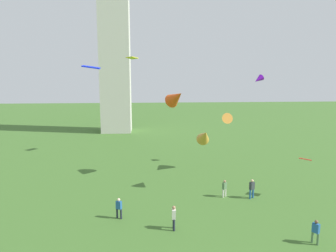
# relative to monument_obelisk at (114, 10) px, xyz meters

# --- Properties ---
(monument_obelisk) EXTENTS (5.71, 5.71, 46.76)m
(monument_obelisk) POSITION_rel_monument_obelisk_xyz_m (0.00, 0.00, 0.00)
(monument_obelisk) COLOR beige
(monument_obelisk) RESTS_ON ground_plane
(person_0) EXTENTS (0.53, 0.46, 1.76)m
(person_0) POSITION_rel_monument_obelisk_xyz_m (15.06, -35.33, -22.38)
(person_0) COLOR #235693
(person_0) RESTS_ON ground_plane
(person_1) EXTENTS (0.29, 0.55, 1.77)m
(person_1) POSITION_rel_monument_obelisk_xyz_m (7.57, -40.30, -22.38)
(person_1) COLOR #1E2333
(person_1) RESTS_ON ground_plane
(person_2) EXTENTS (0.49, 0.42, 1.63)m
(person_2) POSITION_rel_monument_obelisk_xyz_m (3.54, -38.30, -22.46)
(person_2) COLOR #1E2333
(person_2) RESTS_ON ground_plane
(person_3) EXTENTS (0.47, 0.44, 1.58)m
(person_3) POSITION_rel_monument_obelisk_xyz_m (12.71, -34.83, -22.48)
(person_3) COLOR silver
(person_3) RESTS_ON ground_plane
(person_4) EXTENTS (0.43, 0.49, 1.64)m
(person_4) POSITION_rel_monument_obelisk_xyz_m (16.54, -42.88, -22.45)
(person_4) COLOR #51754C
(person_4) RESTS_ON ground_plane
(kite_flying_0) EXTENTS (1.36, 0.98, 0.35)m
(kite_flying_0) POSITION_rel_monument_obelisk_xyz_m (1.53, -36.28, -11.89)
(kite_flying_0) COLOR #0C20E9
(kite_flying_1) EXTENTS (2.51, 2.94, 2.25)m
(kite_flying_1) POSITION_rel_monument_obelisk_xyz_m (8.87, -29.31, -14.69)
(kite_flying_1) COLOR #E64D13
(kite_flying_2) EXTENTS (1.72, 1.87, 0.30)m
(kite_flying_2) POSITION_rel_monument_obelisk_xyz_m (4.00, -18.83, -10.05)
(kite_flying_2) COLOR yellow
(kite_flying_3) EXTENTS (1.02, 1.66, 1.40)m
(kite_flying_3) POSITION_rel_monument_obelisk_xyz_m (13.07, -33.08, -16.56)
(kite_flying_3) COLOR orange
(kite_flying_5) EXTENTS (1.26, 1.15, 0.30)m
(kite_flying_5) POSITION_rel_monument_obelisk_xyz_m (19.72, -35.49, -19.81)
(kite_flying_5) COLOR red
(kite_flying_6) EXTENTS (1.50, 2.56, 2.37)m
(kite_flying_6) POSITION_rel_monument_obelisk_xyz_m (12.38, -27.00, -19.27)
(kite_flying_6) COLOR gold
(kite_flying_7) EXTENTS (1.50, 1.20, 1.19)m
(kite_flying_7) POSITION_rel_monument_obelisk_xyz_m (18.99, -25.52, -12.89)
(kite_flying_7) COLOR #7512D0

